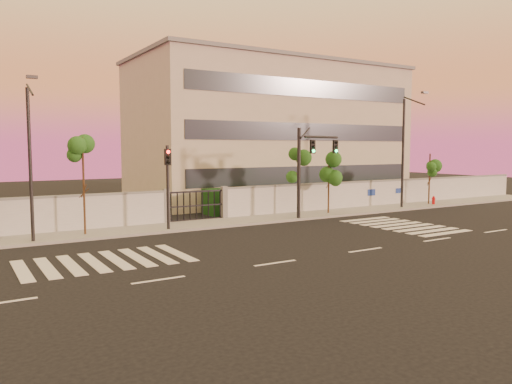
{
  "coord_description": "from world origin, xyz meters",
  "views": [
    {
      "loc": [
        -16.15,
        -16.67,
        4.71
      ],
      "look_at": [
        -2.24,
        6.0,
        2.34
      ],
      "focal_mm": 35.0,
      "sensor_mm": 36.0,
      "label": 1
    }
  ],
  "objects": [
    {
      "name": "ground",
      "position": [
        0.0,
        0.0,
        0.0
      ],
      "size": [
        120.0,
        120.0,
        0.0
      ],
      "primitive_type": "plane",
      "color": "black",
      "rests_on": "ground"
    },
    {
      "name": "sidewalk",
      "position": [
        0.0,
        10.5,
        0.07
      ],
      "size": [
        60.0,
        3.0,
        0.15
      ],
      "primitive_type": "cube",
      "color": "gray",
      "rests_on": "ground"
    },
    {
      "name": "perimeter_wall",
      "position": [
        0.1,
        12.0,
        1.07
      ],
      "size": [
        60.0,
        0.36,
        2.2
      ],
      "color": "#ABADB2",
      "rests_on": "ground"
    },
    {
      "name": "hedge_row",
      "position": [
        1.17,
        14.74,
        0.82
      ],
      "size": [
        41.0,
        4.25,
        1.8
      ],
      "color": "black",
      "rests_on": "ground"
    },
    {
      "name": "institutional_building",
      "position": [
        9.0,
        21.99,
        6.16
      ],
      "size": [
        24.4,
        12.4,
        12.25
      ],
      "color": "#B4AB98",
      "rests_on": "ground"
    },
    {
      "name": "road_markings",
      "position": [
        -1.58,
        3.76,
        0.01
      ],
      "size": [
        57.0,
        7.62,
        0.02
      ],
      "color": "silver",
      "rests_on": "ground"
    },
    {
      "name": "street_tree_c",
      "position": [
        -10.2,
        10.32,
        3.85
      ],
      "size": [
        1.35,
        1.07,
        5.24
      ],
      "color": "#382314",
      "rests_on": "ground"
    },
    {
      "name": "street_tree_d",
      "position": [
        3.91,
        10.53,
        3.49
      ],
      "size": [
        1.5,
        1.2,
        4.74
      ],
      "color": "#382314",
      "rests_on": "ground"
    },
    {
      "name": "street_tree_e",
      "position": [
        6.41,
        10.34,
        3.12
      ],
      "size": [
        1.47,
        1.17,
        4.24
      ],
      "color": "#382314",
      "rests_on": "ground"
    },
    {
      "name": "street_tree_f",
      "position": [
        17.02,
        10.42,
        3.11
      ],
      "size": [
        1.42,
        1.13,
        4.23
      ],
      "color": "#382314",
      "rests_on": "ground"
    },
    {
      "name": "traffic_signal_main",
      "position": [
        3.78,
        9.28,
        3.78
      ],
      "size": [
        3.74,
        1.14,
        5.98
      ],
      "rotation": [
        0.0,
        0.0,
        0.27
      ],
      "color": "black",
      "rests_on": "ground"
    },
    {
      "name": "traffic_signal_secondary",
      "position": [
        -5.84,
        9.54,
        3.07
      ],
      "size": [
        0.38,
        0.35,
        4.84
      ],
      "rotation": [
        0.0,
        0.0,
        -0.25
      ],
      "color": "black",
      "rests_on": "ground"
    },
    {
      "name": "streetlight_west",
      "position": [
        -12.85,
        9.43,
        4.29
      ],
      "size": [
        0.47,
        1.91,
        7.93
      ],
      "color": "black",
      "rests_on": "ground"
    },
    {
      "name": "streetlight_east",
      "position": [
        13.35,
        9.77,
        4.74
      ],
      "size": [
        0.52,
        2.11,
        8.76
      ],
      "color": "black",
      "rests_on": "ground"
    },
    {
      "name": "fire_hydrant",
      "position": [
        17.06,
        9.98,
        0.4
      ],
      "size": [
        0.32,
        0.3,
        0.81
      ],
      "rotation": [
        0.0,
        0.0,
        0.41
      ],
      "color": "#B20B10",
      "rests_on": "ground"
    }
  ]
}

